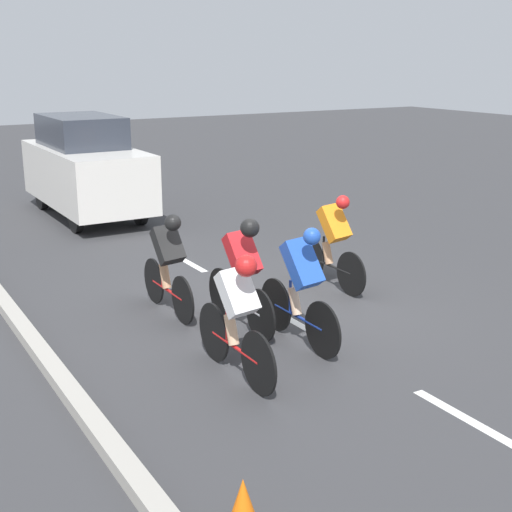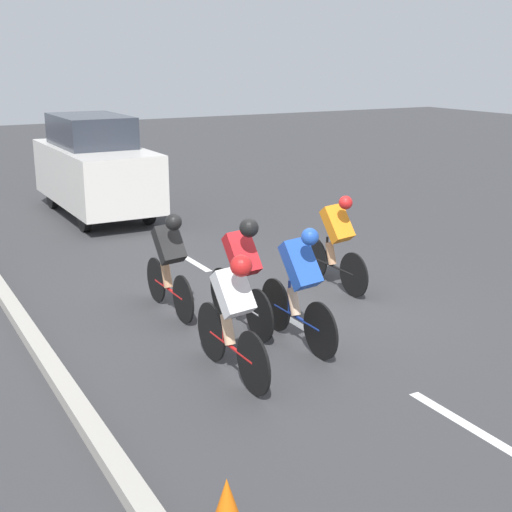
{
  "view_description": "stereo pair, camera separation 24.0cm",
  "coord_description": "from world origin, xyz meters",
  "px_view_note": "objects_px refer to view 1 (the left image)",
  "views": [
    {
      "loc": [
        4.94,
        7.99,
        3.41
      ],
      "look_at": [
        0.51,
        0.46,
        0.95
      ],
      "focal_mm": 50.0,
      "sensor_mm": 36.0,
      "label": 1
    },
    {
      "loc": [
        4.74,
        8.11,
        3.41
      ],
      "look_at": [
        0.51,
        0.46,
        0.95
      ],
      "focal_mm": 50.0,
      "sensor_mm": 36.0,
      "label": 2
    }
  ],
  "objects_px": {
    "cyclist_red": "(242,270)",
    "traffic_cone": "(243,510)",
    "cyclist_blue": "(301,284)",
    "cyclist_orange": "(333,239)",
    "support_car": "(85,167)",
    "cyclist_black": "(168,261)",
    "cyclist_white": "(237,313)"
  },
  "relations": [
    {
      "from": "cyclist_red",
      "to": "cyclist_black",
      "type": "distance_m",
      "value": 1.16
    },
    {
      "from": "cyclist_orange",
      "to": "cyclist_blue",
      "type": "bearing_deg",
      "value": 44.05
    },
    {
      "from": "cyclist_white",
      "to": "traffic_cone",
      "type": "height_order",
      "value": "cyclist_white"
    },
    {
      "from": "cyclist_red",
      "to": "cyclist_white",
      "type": "bearing_deg",
      "value": 58.4
    },
    {
      "from": "cyclist_red",
      "to": "traffic_cone",
      "type": "relative_size",
      "value": 3.47
    },
    {
      "from": "cyclist_red",
      "to": "cyclist_blue",
      "type": "relative_size",
      "value": 1.0
    },
    {
      "from": "cyclist_blue",
      "to": "support_car",
      "type": "relative_size",
      "value": 0.4
    },
    {
      "from": "cyclist_red",
      "to": "support_car",
      "type": "xyz_separation_m",
      "value": [
        -0.41,
        -7.62,
        0.28
      ]
    },
    {
      "from": "cyclist_orange",
      "to": "support_car",
      "type": "relative_size",
      "value": 0.4
    },
    {
      "from": "cyclist_white",
      "to": "cyclist_red",
      "type": "bearing_deg",
      "value": -121.6
    },
    {
      "from": "cyclist_red",
      "to": "support_car",
      "type": "distance_m",
      "value": 7.63
    },
    {
      "from": "cyclist_blue",
      "to": "support_car",
      "type": "xyz_separation_m",
      "value": [
        -0.04,
        -8.4,
        0.3
      ]
    },
    {
      "from": "cyclist_red",
      "to": "cyclist_orange",
      "type": "xyz_separation_m",
      "value": [
        -2.03,
        -0.82,
        -0.05
      ]
    },
    {
      "from": "cyclist_black",
      "to": "support_car",
      "type": "bearing_deg",
      "value": -98.39
    },
    {
      "from": "support_car",
      "to": "cyclist_orange",
      "type": "bearing_deg",
      "value": 103.43
    },
    {
      "from": "cyclist_red",
      "to": "cyclist_white",
      "type": "xyz_separation_m",
      "value": [
        0.76,
        1.23,
        -0.04
      ]
    },
    {
      "from": "cyclist_orange",
      "to": "traffic_cone",
      "type": "relative_size",
      "value": 3.46
    },
    {
      "from": "cyclist_orange",
      "to": "traffic_cone",
      "type": "xyz_separation_m",
      "value": [
        4.05,
        4.4,
        -0.53
      ]
    },
    {
      "from": "cyclist_blue",
      "to": "traffic_cone",
      "type": "relative_size",
      "value": 3.49
    },
    {
      "from": "cyclist_red",
      "to": "cyclist_orange",
      "type": "height_order",
      "value": "cyclist_red"
    },
    {
      "from": "cyclist_white",
      "to": "support_car",
      "type": "distance_m",
      "value": 8.93
    },
    {
      "from": "cyclist_orange",
      "to": "support_car",
      "type": "height_order",
      "value": "support_car"
    },
    {
      "from": "cyclist_black",
      "to": "support_car",
      "type": "distance_m",
      "value": 6.68
    },
    {
      "from": "cyclist_white",
      "to": "cyclist_blue",
      "type": "distance_m",
      "value": 1.2
    },
    {
      "from": "cyclist_red",
      "to": "cyclist_white",
      "type": "relative_size",
      "value": 1.0
    },
    {
      "from": "cyclist_red",
      "to": "support_car",
      "type": "bearing_deg",
      "value": -93.05
    },
    {
      "from": "cyclist_black",
      "to": "support_car",
      "type": "xyz_separation_m",
      "value": [
        -0.97,
        -6.6,
        0.33
      ]
    },
    {
      "from": "cyclist_red",
      "to": "cyclist_orange",
      "type": "relative_size",
      "value": 1.0
    },
    {
      "from": "cyclist_white",
      "to": "cyclist_orange",
      "type": "bearing_deg",
      "value": -143.58
    },
    {
      "from": "cyclist_red",
      "to": "cyclist_white",
      "type": "distance_m",
      "value": 1.44
    },
    {
      "from": "cyclist_black",
      "to": "cyclist_orange",
      "type": "distance_m",
      "value": 2.6
    },
    {
      "from": "cyclist_white",
      "to": "traffic_cone",
      "type": "relative_size",
      "value": 3.46
    }
  ]
}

